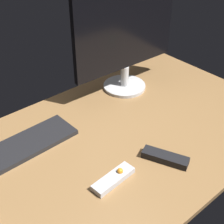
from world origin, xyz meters
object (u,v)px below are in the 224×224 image
media_remote (114,179)px  monitor (126,33)px  tv_remote (165,158)px  keyboard (19,149)px

media_remote → monitor: bearing=39.7°
tv_remote → monitor: bearing=129.4°
monitor → keyboard: (-60.41, -7.67, -26.59)cm
monitor → tv_remote: (-23.37, -46.80, -26.17)cm
monitor → media_remote: 66.27cm
tv_remote → keyboard: bearing=-160.6°
tv_remote → media_remote: bearing=-126.7°
monitor → media_remote: size_ratio=3.26×
monitor → tv_remote: monitor is taller
monitor → keyboard: size_ratio=1.20×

